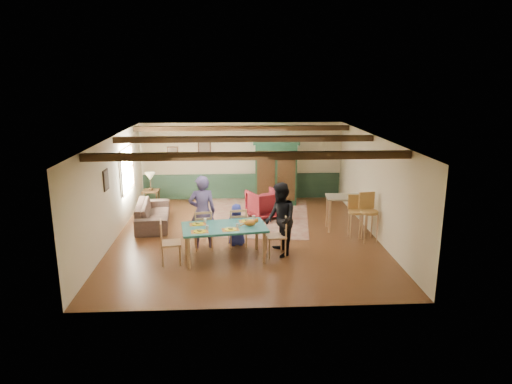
{
  "coord_description": "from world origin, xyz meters",
  "views": [
    {
      "loc": [
        -0.35,
        -11.78,
        4.23
      ],
      "look_at": [
        0.3,
        0.36,
        1.15
      ],
      "focal_mm": 32.0,
      "sensor_mm": 36.0,
      "label": 1
    }
  ],
  "objects_px": {
    "end_table": "(151,200)",
    "bar_stool_right": "(369,218)",
    "bar_stool_left": "(356,217)",
    "dining_chair_far_right": "(237,227)",
    "person_man": "(202,212)",
    "person_child": "(237,225)",
    "dining_chair_far_left": "(203,229)",
    "armchair": "(265,204)",
    "table_lamp": "(150,182)",
    "cat": "(250,222)",
    "dining_table": "(224,243)",
    "dining_chair_end_left": "(171,242)",
    "armoire": "(276,173)",
    "sofa": "(153,213)",
    "counter_table": "(347,213)",
    "dining_chair_end_right": "(276,235)",
    "person_woman": "(280,220)"
  },
  "relations": [
    {
      "from": "dining_chair_end_right",
      "to": "person_man",
      "type": "bearing_deg",
      "value": -117.3
    },
    {
      "from": "dining_chair_end_right",
      "to": "bar_stool_left",
      "type": "relative_size",
      "value": 0.9
    },
    {
      "from": "dining_chair_end_left",
      "to": "bar_stool_right",
      "type": "bearing_deg",
      "value": -84.83
    },
    {
      "from": "dining_chair_far_left",
      "to": "cat",
      "type": "bearing_deg",
      "value": 139.2
    },
    {
      "from": "dining_chair_far_left",
      "to": "table_lamp",
      "type": "distance_m",
      "value": 4.14
    },
    {
      "from": "dining_table",
      "to": "dining_chair_far_left",
      "type": "bearing_deg",
      "value": 127.43
    },
    {
      "from": "cat",
      "to": "end_table",
      "type": "xyz_separation_m",
      "value": [
        -3.06,
        4.38,
        -0.59
      ]
    },
    {
      "from": "dining_table",
      "to": "dining_chair_end_left",
      "type": "relative_size",
      "value": 1.89
    },
    {
      "from": "armchair",
      "to": "table_lamp",
      "type": "distance_m",
      "value": 3.83
    },
    {
      "from": "armoire",
      "to": "bar_stool_right",
      "type": "bearing_deg",
      "value": -57.19
    },
    {
      "from": "dining_table",
      "to": "dining_chair_far_right",
      "type": "xyz_separation_m",
      "value": [
        0.32,
        0.84,
        0.11
      ]
    },
    {
      "from": "dining_table",
      "to": "dining_chair_end_right",
      "type": "bearing_deg",
      "value": 8.37
    },
    {
      "from": "dining_chair_far_right",
      "to": "cat",
      "type": "distance_m",
      "value": 0.99
    },
    {
      "from": "dining_table",
      "to": "person_woman",
      "type": "distance_m",
      "value": 1.44
    },
    {
      "from": "dining_chair_far_right",
      "to": "cat",
      "type": "bearing_deg",
      "value": 100.37
    },
    {
      "from": "armoire",
      "to": "armchair",
      "type": "relative_size",
      "value": 2.27
    },
    {
      "from": "dining_chair_end_right",
      "to": "sofa",
      "type": "distance_m",
      "value": 4.24
    },
    {
      "from": "end_table",
      "to": "dining_chair_far_right",
      "type": "bearing_deg",
      "value": -51.84
    },
    {
      "from": "dining_table",
      "to": "counter_table",
      "type": "relative_size",
      "value": 1.67
    },
    {
      "from": "dining_chair_end_left",
      "to": "end_table",
      "type": "height_order",
      "value": "dining_chair_end_left"
    },
    {
      "from": "person_child",
      "to": "dining_chair_far_left",
      "type": "bearing_deg",
      "value": 5.71
    },
    {
      "from": "bar_stool_right",
      "to": "end_table",
      "type": "bearing_deg",
      "value": 144.06
    },
    {
      "from": "dining_table",
      "to": "counter_table",
      "type": "xyz_separation_m",
      "value": [
        3.42,
        1.97,
        0.08
      ]
    },
    {
      "from": "person_woman",
      "to": "sofa",
      "type": "bearing_deg",
      "value": -134.58
    },
    {
      "from": "end_table",
      "to": "bar_stool_right",
      "type": "height_order",
      "value": "bar_stool_right"
    },
    {
      "from": "person_woman",
      "to": "sofa",
      "type": "distance_m",
      "value": 4.35
    },
    {
      "from": "dining_table",
      "to": "sofa",
      "type": "height_order",
      "value": "dining_table"
    },
    {
      "from": "bar_stool_right",
      "to": "counter_table",
      "type": "bearing_deg",
      "value": 102.52
    },
    {
      "from": "person_child",
      "to": "bar_stool_right",
      "type": "xyz_separation_m",
      "value": [
        3.47,
        0.1,
        0.1
      ]
    },
    {
      "from": "dining_chair_far_right",
      "to": "end_table",
      "type": "xyz_separation_m",
      "value": [
        -2.77,
        3.52,
        -0.2
      ]
    },
    {
      "from": "person_woman",
      "to": "end_table",
      "type": "distance_m",
      "value": 5.66
    },
    {
      "from": "armchair",
      "to": "dining_chair_far_right",
      "type": "bearing_deg",
      "value": 45.19
    },
    {
      "from": "armoire",
      "to": "bar_stool_left",
      "type": "xyz_separation_m",
      "value": [
        1.82,
        -3.45,
        -0.51
      ]
    },
    {
      "from": "end_table",
      "to": "bar_stool_left",
      "type": "relative_size",
      "value": 0.56
    },
    {
      "from": "armchair",
      "to": "bar_stool_left",
      "type": "xyz_separation_m",
      "value": [
        2.31,
        -1.95,
        0.14
      ]
    },
    {
      "from": "person_woman",
      "to": "counter_table",
      "type": "distance_m",
      "value": 2.76
    },
    {
      "from": "cat",
      "to": "counter_table",
      "type": "relative_size",
      "value": 0.33
    },
    {
      "from": "person_man",
      "to": "end_table",
      "type": "height_order",
      "value": "person_man"
    },
    {
      "from": "counter_table",
      "to": "dining_chair_end_right",
      "type": "bearing_deg",
      "value": -140.61
    },
    {
      "from": "table_lamp",
      "to": "counter_table",
      "type": "relative_size",
      "value": 0.5
    },
    {
      "from": "armoire",
      "to": "sofa",
      "type": "relative_size",
      "value": 0.94
    },
    {
      "from": "bar_stool_right",
      "to": "dining_chair_far_left",
      "type": "bearing_deg",
      "value": 176.39
    },
    {
      "from": "dining_table",
      "to": "cat",
      "type": "height_order",
      "value": "cat"
    },
    {
      "from": "dining_chair_far_right",
      "to": "person_man",
      "type": "distance_m",
      "value": 0.97
    },
    {
      "from": "dining_chair_far_left",
      "to": "armchair",
      "type": "distance_m",
      "value": 3.1
    },
    {
      "from": "dining_chair_far_left",
      "to": "person_man",
      "type": "xyz_separation_m",
      "value": [
        -0.01,
        0.09,
        0.42
      ]
    },
    {
      "from": "person_woman",
      "to": "armchair",
      "type": "distance_m",
      "value": 3.12
    },
    {
      "from": "dining_chair_end_left",
      "to": "counter_table",
      "type": "relative_size",
      "value": 0.88
    },
    {
      "from": "dining_chair_far_right",
      "to": "counter_table",
      "type": "relative_size",
      "value": 0.88
    },
    {
      "from": "armoire",
      "to": "counter_table",
      "type": "height_order",
      "value": "armoire"
    }
  ]
}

